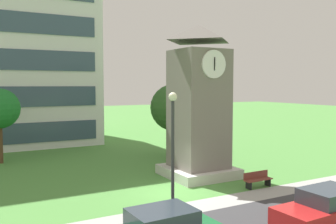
{
  "coord_description": "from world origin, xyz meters",
  "views": [
    {
      "loc": [
        -9.58,
        -16.95,
        5.86
      ],
      "look_at": [
        1.67,
        3.52,
        4.12
      ],
      "focal_mm": 39.43,
      "sensor_mm": 36.0,
      "label": 1
    }
  ],
  "objects_px": {
    "parked_car_red": "(327,209)",
    "street_lamp": "(173,142)",
    "clock_tower": "(199,110)",
    "tree_near_tower": "(173,108)",
    "park_bench": "(258,179)"
  },
  "relations": [
    {
      "from": "clock_tower",
      "to": "park_bench",
      "type": "bearing_deg",
      "value": -67.87
    },
    {
      "from": "clock_tower",
      "to": "street_lamp",
      "type": "distance_m",
      "value": 8.22
    },
    {
      "from": "clock_tower",
      "to": "tree_near_tower",
      "type": "bearing_deg",
      "value": 74.56
    },
    {
      "from": "street_lamp",
      "to": "parked_car_red",
      "type": "bearing_deg",
      "value": -36.48
    },
    {
      "from": "clock_tower",
      "to": "parked_car_red",
      "type": "relative_size",
      "value": 2.08
    },
    {
      "from": "street_lamp",
      "to": "tree_near_tower",
      "type": "relative_size",
      "value": 0.94
    },
    {
      "from": "street_lamp",
      "to": "tree_near_tower",
      "type": "height_order",
      "value": "tree_near_tower"
    },
    {
      "from": "street_lamp",
      "to": "tree_near_tower",
      "type": "xyz_separation_m",
      "value": [
        7.12,
        12.46,
        0.53
      ]
    },
    {
      "from": "clock_tower",
      "to": "park_bench",
      "type": "relative_size",
      "value": 5.3
    },
    {
      "from": "street_lamp",
      "to": "parked_car_red",
      "type": "height_order",
      "value": "street_lamp"
    },
    {
      "from": "clock_tower",
      "to": "parked_car_red",
      "type": "distance_m",
      "value": 10.44
    },
    {
      "from": "park_bench",
      "to": "parked_car_red",
      "type": "xyz_separation_m",
      "value": [
        -1.92,
        -6.08,
        0.4
      ]
    },
    {
      "from": "clock_tower",
      "to": "parked_car_red",
      "type": "height_order",
      "value": "clock_tower"
    },
    {
      "from": "parked_car_red",
      "to": "street_lamp",
      "type": "bearing_deg",
      "value": 143.52
    },
    {
      "from": "street_lamp",
      "to": "tree_near_tower",
      "type": "bearing_deg",
      "value": 60.24
    }
  ]
}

